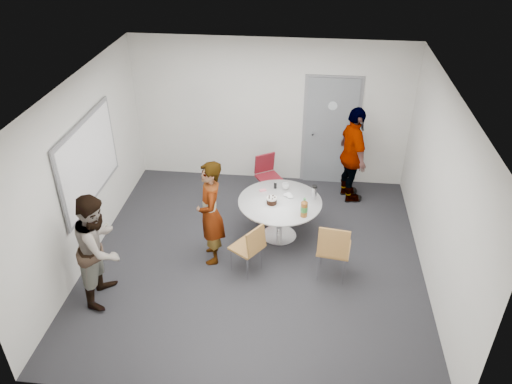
# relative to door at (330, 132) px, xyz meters

# --- Properties ---
(floor) EXTENTS (5.00, 5.00, 0.00)m
(floor) POSITION_rel_door_xyz_m (-1.10, -2.48, -1.03)
(floor) COLOR #242429
(floor) RESTS_ON ground
(ceiling) EXTENTS (5.00, 5.00, 0.00)m
(ceiling) POSITION_rel_door_xyz_m (-1.10, -2.48, 1.67)
(ceiling) COLOR silver
(ceiling) RESTS_ON wall_back
(wall_back) EXTENTS (5.00, 0.00, 5.00)m
(wall_back) POSITION_rel_door_xyz_m (-1.10, 0.02, 0.32)
(wall_back) COLOR silver
(wall_back) RESTS_ON floor
(wall_left) EXTENTS (0.00, 5.00, 5.00)m
(wall_left) POSITION_rel_door_xyz_m (-3.60, -2.48, 0.32)
(wall_left) COLOR silver
(wall_left) RESTS_ON floor
(wall_right) EXTENTS (0.00, 5.00, 5.00)m
(wall_right) POSITION_rel_door_xyz_m (1.40, -2.48, 0.32)
(wall_right) COLOR silver
(wall_right) RESTS_ON floor
(wall_front) EXTENTS (5.00, 0.00, 5.00)m
(wall_front) POSITION_rel_door_xyz_m (-1.10, -4.98, 0.32)
(wall_front) COLOR silver
(wall_front) RESTS_ON floor
(door) EXTENTS (1.02, 0.17, 2.12)m
(door) POSITION_rel_door_xyz_m (0.00, 0.00, 0.00)
(door) COLOR slate
(door) RESTS_ON wall_back
(whiteboard) EXTENTS (0.04, 1.90, 1.25)m
(whiteboard) POSITION_rel_door_xyz_m (-3.56, -2.28, 0.42)
(whiteboard) COLOR slate
(whiteboard) RESTS_ON wall_left
(table) EXTENTS (1.31, 1.31, 0.99)m
(table) POSITION_rel_door_xyz_m (-0.75, -1.88, -0.43)
(table) COLOR silver
(table) RESTS_ON floor
(chair_near_left) EXTENTS (0.56, 0.55, 0.81)m
(chair_near_left) POSITION_rel_door_xyz_m (-1.13, -2.79, -0.53)
(chair_near_left) COLOR brown
(chair_near_left) RESTS_ON floor
(chair_near_right) EXTENTS (0.51, 0.54, 0.94)m
(chair_near_right) POSITION_rel_door_xyz_m (0.04, -2.81, -0.45)
(chair_near_right) COLOR brown
(chair_near_right) RESTS_ON floor
(chair_far) EXTENTS (0.55, 0.56, 0.82)m
(chair_far) POSITION_rel_door_xyz_m (-1.09, -0.68, -0.53)
(chair_far) COLOR maroon
(chair_far) RESTS_ON floor
(person_main) EXTENTS (0.53, 0.68, 1.64)m
(person_main) POSITION_rel_door_xyz_m (-1.74, -2.53, -0.20)
(person_main) COLOR #A5C6EA
(person_main) RESTS_ON floor
(person_left) EXTENTS (0.62, 0.79, 1.61)m
(person_left) POSITION_rel_door_xyz_m (-3.05, -3.46, -0.22)
(person_left) COLOR white
(person_left) RESTS_ON floor
(person_right) EXTENTS (0.70, 1.10, 1.75)m
(person_right) POSITION_rel_door_xyz_m (0.39, -0.58, -0.15)
(person_right) COLOR black
(person_right) RESTS_ON floor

